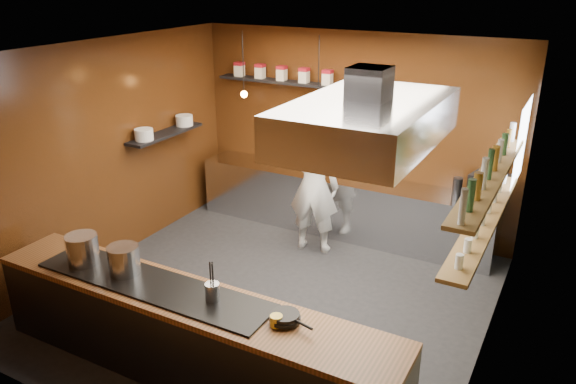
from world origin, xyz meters
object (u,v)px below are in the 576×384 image
Objects in this scene: stockpot_large at (82,249)px; espresso_machine at (488,190)px; stockpot_small at (124,260)px; extractor_hood at (367,121)px; chef at (314,186)px.

stockpot_large is 0.77× the size of espresso_machine.
espresso_machine reaches higher than stockpot_large.
espresso_machine is (2.87, 3.68, 0.02)m from stockpot_small.
stockpot_small is (-2.07, -1.17, -1.42)m from extractor_hood.
stockpot_large is at bearing -154.82° from extractor_hood.
extractor_hood reaches higher than chef.
stockpot_large is at bearing -119.02° from espresso_machine.
extractor_hood is 2.98m from espresso_machine.
espresso_machine is at bearing 72.28° from extractor_hood.
stockpot_small is (0.52, 0.05, -0.01)m from stockpot_large.
stockpot_large is 0.53m from stockpot_small.
chef reaches higher than stockpot_small.
extractor_hood is at bearing -94.39° from espresso_machine.
extractor_hood reaches higher than espresso_machine.
stockpot_small is at bearing -114.66° from espresso_machine.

